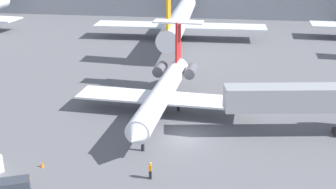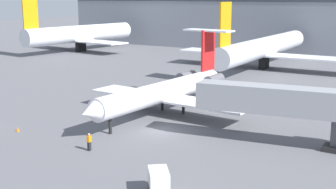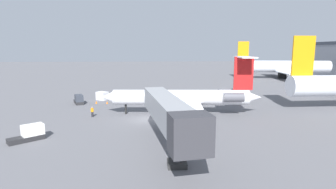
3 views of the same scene
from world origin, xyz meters
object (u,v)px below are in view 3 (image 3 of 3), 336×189
object	(u,v)px
traffic_cone_near	(96,102)
cargo_container_uld	(102,96)
baggage_tug_trailing	(30,134)
parked_airliner_west_end	(282,67)
baggage_tug_lead	(79,100)
traffic_cone_mid	(107,102)
regional_jet	(187,97)
ground_crew_marshaller	(92,112)
jet_bridge	(170,114)

from	to	relation	value
traffic_cone_near	cargo_container_uld	bearing A→B (deg)	173.41
baggage_tug_trailing	parked_airliner_west_end	xyz separation A→B (m)	(-65.58, 63.02, 3.60)
baggage_tug_lead	traffic_cone_mid	bearing A→B (deg)	87.86
baggage_tug_lead	baggage_tug_trailing	distance (m)	21.94
regional_jet	parked_airliner_west_end	world-z (taller)	parked_airliner_west_end
ground_crew_marshaller	traffic_cone_mid	world-z (taller)	ground_crew_marshaller
regional_jet	baggage_tug_lead	size ratio (longest dim) A/B	6.36
regional_jet	baggage_tug_trailing	xyz separation A→B (m)	(12.17, -20.58, -2.18)
jet_bridge	traffic_cone_mid	distance (m)	29.57
regional_jet	baggage_tug_lead	world-z (taller)	regional_jet
baggage_tug_lead	baggage_tug_trailing	size ratio (longest dim) A/B	1.06
parked_airliner_west_end	traffic_cone_mid	bearing A→B (deg)	-52.62
regional_jet	traffic_cone_near	world-z (taller)	regional_jet
jet_bridge	ground_crew_marshaller	distance (m)	20.48
jet_bridge	traffic_cone_near	xyz separation A→B (m)	(-27.51, -13.23, -4.06)
jet_bridge	baggage_tug_lead	bearing A→B (deg)	-148.67
ground_crew_marshaller	baggage_tug_lead	size ratio (longest dim) A/B	0.40
ground_crew_marshaller	baggage_tug_lead	xyz separation A→B (m)	(-10.85, -5.04, -0.02)
traffic_cone_mid	baggage_tug_lead	bearing A→B (deg)	-92.14
jet_bridge	cargo_container_uld	bearing A→B (deg)	-158.05
jet_bridge	traffic_cone_mid	world-z (taller)	jet_bridge
baggage_tug_trailing	cargo_container_uld	size ratio (longest dim) A/B	1.40
cargo_container_uld	parked_airliner_west_end	xyz separation A→B (m)	(-39.34, 59.14, 3.56)
jet_bridge	ground_crew_marshaller	bearing A→B (deg)	-144.88
ground_crew_marshaller	traffic_cone_near	xyz separation A→B (m)	(-11.00, -1.62, -0.58)
jet_bridge	traffic_cone_near	size ratio (longest dim) A/B	33.98
traffic_cone_near	traffic_cone_mid	world-z (taller)	same
cargo_container_uld	parked_airliner_west_end	distance (m)	71.12
baggage_tug_trailing	parked_airliner_west_end	size ratio (longest dim) A/B	0.12
regional_jet	traffic_cone_mid	world-z (taller)	regional_jet
baggage_tug_trailing	traffic_cone_near	world-z (taller)	baggage_tug_trailing
regional_jet	ground_crew_marshaller	bearing A→B (deg)	-86.06
parked_airliner_west_end	cargo_container_uld	bearing A→B (deg)	-56.37
regional_jet	cargo_container_uld	bearing A→B (deg)	-130.08
baggage_tug_lead	cargo_container_uld	world-z (taller)	baggage_tug_lead
regional_jet	parked_airliner_west_end	bearing A→B (deg)	141.53
regional_jet	traffic_cone_mid	size ratio (longest dim) A/B	48.88
regional_jet	ground_crew_marshaller	distance (m)	15.75
traffic_cone_near	jet_bridge	bearing A→B (deg)	25.68
traffic_cone_mid	parked_airliner_west_end	size ratio (longest dim) A/B	0.02
regional_jet	baggage_tug_lead	bearing A→B (deg)	-115.37
parked_airliner_west_end	baggage_tug_trailing	bearing A→B (deg)	-43.86
regional_jet	parked_airliner_west_end	xyz separation A→B (m)	(-53.41, 42.44, 1.42)
cargo_container_uld	parked_airliner_west_end	bearing A→B (deg)	123.63
traffic_cone_near	traffic_cone_mid	xyz separation A→B (m)	(0.37, 2.23, 0.00)
jet_bridge	parked_airliner_west_end	xyz separation A→B (m)	(-70.99, 46.39, 0.10)
regional_jet	cargo_container_uld	xyz separation A→B (m)	(-14.06, -16.71, -2.14)
jet_bridge	cargo_container_uld	world-z (taller)	jet_bridge
baggage_tug_trailing	traffic_cone_mid	world-z (taller)	baggage_tug_trailing
jet_bridge	parked_airliner_west_end	world-z (taller)	parked_airliner_west_end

